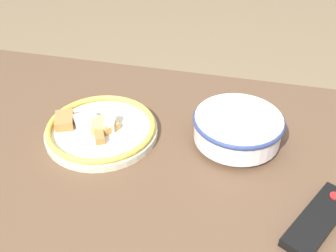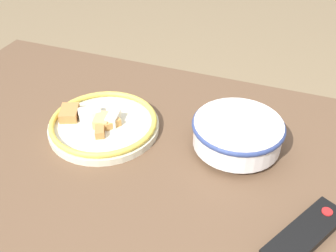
{
  "view_description": "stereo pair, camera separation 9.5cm",
  "coord_description": "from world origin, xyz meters",
  "views": [
    {
      "loc": [
        -0.13,
        0.66,
        1.36
      ],
      "look_at": [
        0.05,
        -0.07,
        0.78
      ],
      "focal_mm": 42.0,
      "sensor_mm": 36.0,
      "label": 1
    },
    {
      "loc": [
        -0.22,
        0.63,
        1.36
      ],
      "look_at": [
        0.05,
        -0.07,
        0.78
      ],
      "focal_mm": 42.0,
      "sensor_mm": 36.0,
      "label": 2
    }
  ],
  "objects": [
    {
      "name": "food_plate",
      "position": [
        0.22,
        -0.05,
        0.76
      ],
      "size": [
        0.28,
        0.28,
        0.04
      ],
      "color": "beige",
      "rests_on": "dining_table"
    },
    {
      "name": "dining_table",
      "position": [
        0.0,
        0.0,
        0.66
      ],
      "size": [
        1.53,
        0.82,
        0.74
      ],
      "color": "brown",
      "rests_on": "ground_plane"
    },
    {
      "name": "noodle_bowl",
      "position": [
        -0.12,
        -0.1,
        0.79
      ],
      "size": [
        0.22,
        0.22,
        0.08
      ],
      "color": "silver",
      "rests_on": "dining_table"
    },
    {
      "name": "tv_remote",
      "position": [
        -0.3,
        0.11,
        0.75
      ],
      "size": [
        0.15,
        0.2,
        0.02
      ],
      "rotation": [
        0.0,
        0.0,
        2.63
      ],
      "color": "black",
      "rests_on": "dining_table"
    }
  ]
}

